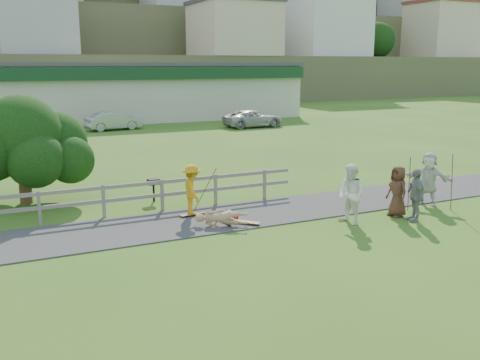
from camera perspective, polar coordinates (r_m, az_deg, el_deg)
The scene contains 21 objects.
ground at distance 16.55m, azimuth 1.85°, elevation -5.21°, with size 260.00×260.00×0.00m, color #34611B.
path at distance 17.83m, azimuth -0.36°, elevation -3.84°, with size 34.00×3.00×0.04m, color #313133.
fence at distance 18.03m, azimuth -16.29°, elevation -1.85°, with size 15.05×0.10×1.10m.
strip_mall at distance 50.29m, azimuth -12.62°, elevation 9.26°, with size 32.50×10.75×5.10m.
hillside at distance 106.00m, azimuth -22.34°, elevation 16.51°, with size 220.00×67.00×47.50m.
skater_rider at distance 17.66m, azimuth -5.13°, elevation -1.33°, with size 1.07×0.62×1.66m, color orange.
skater_fallen at distance 16.60m, azimuth -2.04°, elevation -4.09°, with size 1.61×0.39×0.59m, color tan.
spectator_a at distance 17.14m, azimuth 11.78°, elevation -1.52°, with size 0.93×0.73×1.92m, color white.
spectator_b at distance 18.04m, azimuth 18.20°, elevation -1.52°, with size 1.01×0.42×1.72m, color gray.
spectator_c at distance 18.40m, azimuth 16.45°, elevation -1.16°, with size 0.83×0.54×1.70m, color #4E2E1F.
spectator_d at distance 20.22m, azimuth 19.46°, elevation 0.12°, with size 1.77×0.56×1.91m, color silver.
car_silver at distance 42.24m, azimuth -13.35°, elevation 6.14°, with size 1.48×4.23×1.39m, color #9E9FA5.
car_white at distance 43.10m, azimuth 1.43°, elevation 6.56°, with size 2.25×4.89×1.36m, color #B8B9B4.
tree at distance 20.64m, azimuth -22.18°, elevation 2.35°, with size 4.75×4.75×3.47m, color black, non-canonical shape.
bbq at distance 19.88m, azimuth -9.19°, elevation -1.09°, with size 0.39×0.30×0.85m, color black, non-canonical shape.
longboard_rider at distance 17.86m, azimuth -5.09°, elevation -3.77°, with size 0.86×0.21×0.10m, color olive, non-canonical shape.
longboard_fallen at distance 16.90m, azimuth 0.60°, elevation -4.64°, with size 0.93×0.23×0.10m, color olive, non-canonical shape.
helmet at distance 17.18m, azimuth -0.66°, elevation -4.02°, with size 0.30×0.30×0.30m, color #B40808.
pole_rider at distance 18.22m, azimuth -3.81°, elevation -0.76°, with size 0.03×0.03×1.74m, color brown.
pole_spec_left at distance 19.22m, azimuth 17.59°, elevation -0.39°, with size 0.03×0.03×1.89m, color brown.
pole_spec_right at distance 19.74m, azimuth 21.65°, elevation -0.22°, with size 0.03×0.03×1.99m, color brown.
Camera 1 is at (-7.25, -14.02, 4.97)m, focal length 40.00 mm.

